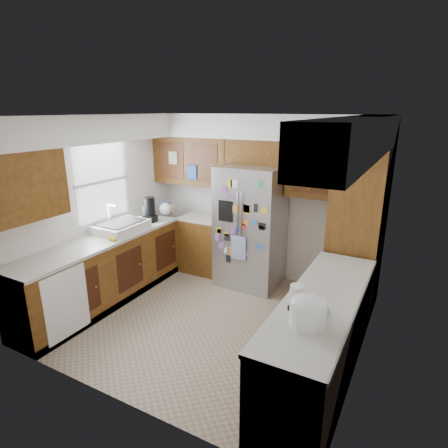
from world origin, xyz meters
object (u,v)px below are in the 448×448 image
(pantry, at_px, (357,232))
(fridge, at_px, (251,227))
(paper_towel, at_px, (296,300))
(rice_cooker, at_px, (308,310))

(pantry, bearing_deg, fridge, 177.95)
(fridge, bearing_deg, paper_towel, -56.77)
(paper_towel, bearing_deg, rice_cooker, -42.23)
(fridge, bearing_deg, rice_cooker, -55.79)
(pantry, distance_m, rice_cooker, 2.15)
(rice_cooker, distance_m, paper_towel, 0.18)
(pantry, xyz_separation_m, fridge, (-1.50, 0.05, -0.17))
(fridge, bearing_deg, pantry, -2.05)
(rice_cooker, bearing_deg, pantry, 89.99)
(fridge, relative_size, rice_cooker, 5.94)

